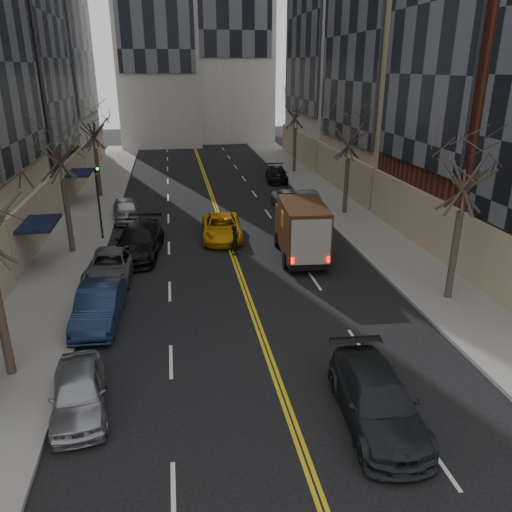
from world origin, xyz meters
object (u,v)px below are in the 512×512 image
at_px(ups_truck, 301,230).
at_px(observer_sedan, 377,400).
at_px(taxi, 222,227).
at_px(pedestrian, 235,240).

xyz_separation_m(ups_truck, observer_sedan, (-1.18, -13.53, -0.84)).
distance_m(ups_truck, taxi, 5.62).
xyz_separation_m(ups_truck, taxi, (-3.92, 3.94, -0.88)).
height_order(observer_sedan, taxi, observer_sedan).
bearing_deg(taxi, pedestrian, -77.77).
relative_size(observer_sedan, pedestrian, 3.10).
xyz_separation_m(ups_truck, pedestrian, (-3.47, 1.00, -0.74)).
xyz_separation_m(observer_sedan, pedestrian, (-2.29, 14.53, 0.10)).
bearing_deg(taxi, observer_sedan, -77.56).
bearing_deg(taxi, ups_truck, -41.63).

